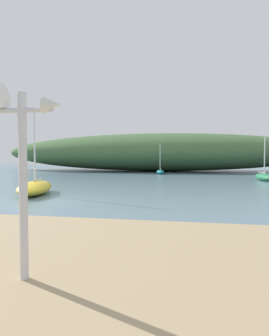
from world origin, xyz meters
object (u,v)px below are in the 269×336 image
Objects in this scene: mast_structure at (4,117)px; sailboat_mid_channel at (264,177)px; sailboat_by_sandbar at (160,172)px; sailboat_off_point at (35,188)px.

mast_structure is 23.23m from sailboat_mid_channel.
sailboat_off_point is at bearing -103.64° from sailboat_by_sandbar.
mast_structure is 29.52m from sailboat_by_sandbar.
sailboat_mid_channel is 1.02× the size of sailboat_by_sandbar.
sailboat_by_sandbar is at bearing 139.34° from sailboat_mid_channel.
sailboat_off_point is 1.26× the size of sailboat_by_sandbar.
mast_structure is at bearing -61.97° from sailboat_off_point.
sailboat_by_sandbar is at bearing 76.36° from sailboat_off_point.
sailboat_mid_channel reaches higher than sailboat_by_sandbar.
sailboat_mid_channel is 0.81× the size of sailboat_off_point.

